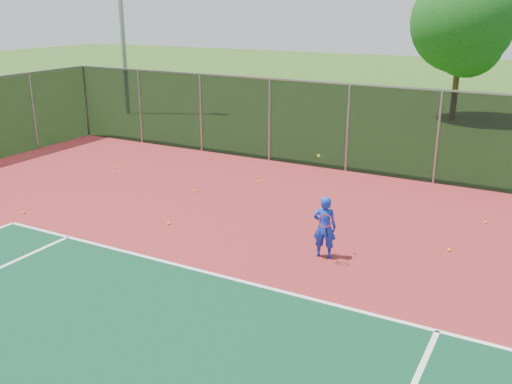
# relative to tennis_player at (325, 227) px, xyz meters

# --- Properties ---
(court_apron) EXTENTS (30.00, 20.00, 0.02)m
(court_apron) POSITION_rel_tennis_player_xyz_m (0.98, -2.99, -0.74)
(court_apron) COLOR maroon
(court_apron) RESTS_ON ground
(fence_back) EXTENTS (30.00, 0.06, 3.03)m
(fence_back) POSITION_rel_tennis_player_xyz_m (0.98, 7.01, 0.81)
(fence_back) COLOR black
(fence_back) RESTS_ON court_apron
(tennis_player) EXTENTS (0.60, 0.64, 2.37)m
(tennis_player) POSITION_rel_tennis_player_xyz_m (0.00, 0.00, 0.00)
(tennis_player) COLOR #1532C5
(tennis_player) RESTS_ON court_apron
(practice_ball_0) EXTENTS (0.07, 0.07, 0.07)m
(practice_ball_0) POSITION_rel_tennis_player_xyz_m (-8.37, -1.32, -0.70)
(practice_ball_0) COLOR yellow
(practice_ball_0) RESTS_ON court_apron
(practice_ball_1) EXTENTS (0.07, 0.07, 0.07)m
(practice_ball_1) POSITION_rel_tennis_player_xyz_m (-9.24, 3.43, -0.70)
(practice_ball_1) COLOR yellow
(practice_ball_1) RESTS_ON court_apron
(practice_ball_2) EXTENTS (0.07, 0.07, 0.07)m
(practice_ball_2) POSITION_rel_tennis_player_xyz_m (-4.03, 4.33, -0.70)
(practice_ball_2) COLOR yellow
(practice_ball_2) RESTS_ON court_apron
(practice_ball_3) EXTENTS (0.07, 0.07, 0.07)m
(practice_ball_3) POSITION_rel_tennis_player_xyz_m (-5.31, 2.51, -0.70)
(practice_ball_3) COLOR yellow
(practice_ball_3) RESTS_ON court_apron
(practice_ball_4) EXTENTS (0.07, 0.07, 0.07)m
(practice_ball_4) POSITION_rel_tennis_player_xyz_m (2.48, 1.67, -0.70)
(practice_ball_4) COLOR yellow
(practice_ball_4) RESTS_ON court_apron
(practice_ball_5) EXTENTS (0.07, 0.07, 0.07)m
(practice_ball_5) POSITION_rel_tennis_player_xyz_m (-4.34, -0.08, -0.70)
(practice_ball_5) COLOR yellow
(practice_ball_5) RESTS_ON court_apron
(practice_ball_7) EXTENTS (0.07, 0.07, 0.07)m
(practice_ball_7) POSITION_rel_tennis_player_xyz_m (2.98, 4.00, -0.70)
(practice_ball_7) COLOR yellow
(practice_ball_7) RESTS_ON court_apron
(tree_back_left) EXTENTS (4.91, 4.91, 7.21)m
(tree_back_left) POSITION_rel_tennis_player_xyz_m (-0.44, 18.42, 3.77)
(tree_back_left) COLOR #3B2715
(tree_back_left) RESTS_ON ground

